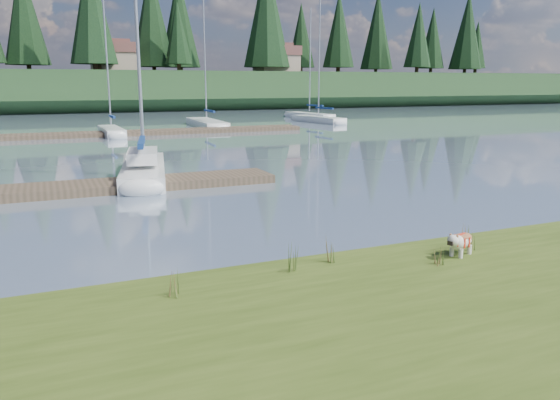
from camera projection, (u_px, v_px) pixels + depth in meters
name	position (u px, v px, depth m)	size (l,w,h in m)	color
ground	(104.00, 136.00, 39.01)	(200.00, 200.00, 0.00)	#778AA1
bank	(419.00, 381.00, 6.69)	(60.00, 9.00, 0.35)	#415319
ridge	(70.00, 91.00, 77.05)	(200.00, 20.00, 5.00)	#1B3319
bulldog	(461.00, 240.00, 10.93)	(0.84, 0.55, 0.49)	silver
sailboat_main	(144.00, 165.00, 22.40)	(3.07, 8.16, 11.61)	white
dock_near	(48.00, 190.00, 18.59)	(16.00, 2.00, 0.30)	#4C3D2C
dock_far	(133.00, 133.00, 39.76)	(26.00, 2.20, 0.30)	#4C3D2C
sailboat_bg_2	(110.00, 130.00, 39.88)	(1.39, 6.47, 9.86)	white
sailboat_bg_3	(204.00, 122.00, 48.00)	(2.28, 9.57, 13.78)	white
sailboat_bg_4	(314.00, 119.00, 52.66)	(2.61, 7.89, 11.45)	white
sailboat_bg_5	(306.00, 115.00, 58.51)	(2.82, 8.07, 11.33)	white
weed_0	(294.00, 257.00, 9.95)	(0.17, 0.14, 0.70)	#475B23
weed_1	(328.00, 251.00, 10.51)	(0.17, 0.14, 0.54)	#475B23
weed_2	(465.00, 236.00, 11.51)	(0.17, 0.14, 0.54)	#475B23
weed_3	(175.00, 283.00, 8.84)	(0.17, 0.14, 0.53)	#475B23
weed_4	(439.00, 257.00, 10.41)	(0.17, 0.14, 0.36)	#475B23
weed_5	(474.00, 241.00, 11.24)	(0.17, 0.14, 0.51)	#475B23
mud_lip	(278.00, 275.00, 10.66)	(60.00, 0.50, 0.14)	#33281C
conifer_4	(91.00, 8.00, 69.70)	(6.16, 6.16, 15.10)	#382619
conifer_5	(178.00, 32.00, 78.43)	(3.96, 3.96, 10.35)	#382619
conifer_6	(267.00, 12.00, 81.01)	(7.04, 7.04, 17.00)	#382619
conifer_7	(339.00, 30.00, 89.52)	(5.28, 5.28, 13.20)	#382619
conifer_8	(418.00, 35.00, 91.13)	(4.62, 4.62, 11.77)	#382619
conifer_9	(467.00, 31.00, 98.58)	(5.94, 5.94, 14.62)	#382619
house_1	(114.00, 56.00, 76.57)	(6.30, 5.30, 4.65)	gray
house_2	(276.00, 59.00, 84.10)	(6.30, 5.30, 4.65)	gray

